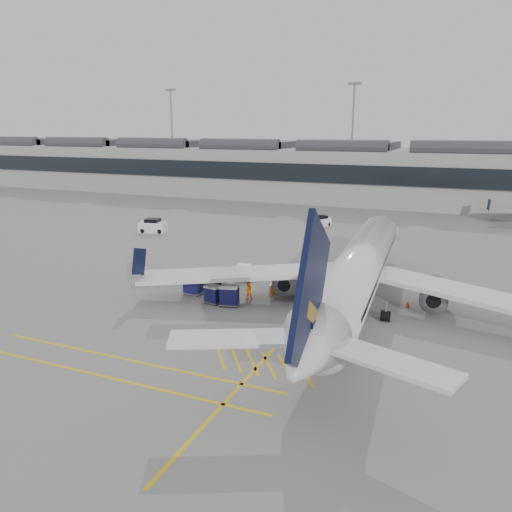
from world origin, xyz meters
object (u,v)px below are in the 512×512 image
at_px(pushback_tug, 210,278).
at_px(ramp_agent_b, 248,290).
at_px(baggage_cart_a, 214,294).
at_px(airliner_main, 357,272).
at_px(ramp_agent_a, 273,290).
at_px(belt_loader, 291,286).

bearing_deg(pushback_tug, ramp_agent_b, -39.93).
relative_size(baggage_cart_a, ramp_agent_b, 1.03).
bearing_deg(baggage_cart_a, ramp_agent_b, 53.47).
distance_m(airliner_main, ramp_agent_b, 9.97).
bearing_deg(ramp_agent_a, airliner_main, -21.86).
xyz_separation_m(baggage_cart_a, pushback_tug, (-2.88, 4.70, -0.14)).
relative_size(belt_loader, ramp_agent_a, 3.24).
bearing_deg(baggage_cart_a, airliner_main, 28.06).
distance_m(airliner_main, baggage_cart_a, 12.69).
bearing_deg(pushback_tug, baggage_cart_a, -72.32).
distance_m(ramp_agent_a, ramp_agent_b, 2.31).
height_order(ramp_agent_a, ramp_agent_b, ramp_agent_b).
distance_m(baggage_cart_a, pushback_tug, 5.51).
xyz_separation_m(ramp_agent_b, pushback_tug, (-5.28, 2.59, -0.13)).
distance_m(baggage_cart_a, ramp_agent_b, 3.20).
distance_m(ramp_agent_a, pushback_tug, 7.39).
bearing_deg(ramp_agent_b, airliner_main, 146.76).
bearing_deg(pushback_tug, ramp_agent_a, -24.61).
relative_size(belt_loader, ramp_agent_b, 3.09).
bearing_deg(ramp_agent_a, belt_loader, 44.13).
distance_m(belt_loader, ramp_agent_b, 4.49).
distance_m(airliner_main, pushback_tug, 15.14).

